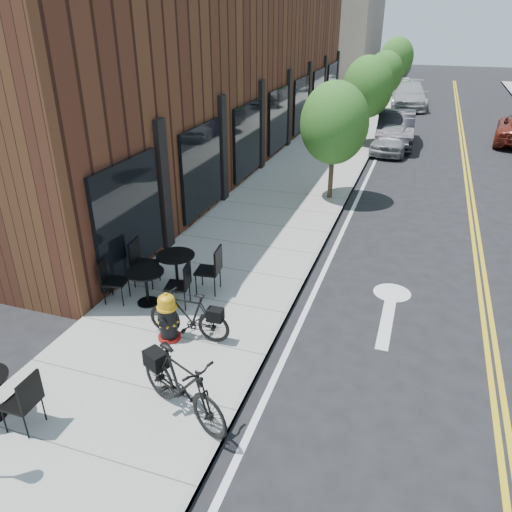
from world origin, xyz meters
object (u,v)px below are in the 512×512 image
at_px(parked_car_c, 409,95).
at_px(bistro_set_c, 146,282).
at_px(fire_hydrant, 168,317).
at_px(parked_car_b, 395,129).
at_px(parked_car_a, 393,138).
at_px(bistro_set_b, 176,266).
at_px(bicycle_right, 182,385).
at_px(bicycle_left, 189,315).

bearing_deg(parked_car_c, bistro_set_c, -101.46).
distance_m(fire_hydrant, parked_car_b, 18.08).
height_order(parked_car_a, parked_car_b, parked_car_b).
bearing_deg(bistro_set_b, fire_hydrant, -74.22).
bearing_deg(bicycle_right, bistro_set_c, 63.74).
bearing_deg(bistro_set_b, parked_car_c, 76.26).
bearing_deg(bistro_set_c, bistro_set_b, 58.82).
bearing_deg(bistro_set_b, bistro_set_c, -116.49).
bearing_deg(bistro_set_c, bicycle_right, -62.30).
relative_size(bistro_set_c, parked_car_a, 0.51).
bearing_deg(parked_car_c, bistro_set_b, -101.07).
xyz_separation_m(fire_hydrant, bistro_set_b, (-0.75, 1.84, 0.07)).
distance_m(bistro_set_c, parked_car_c, 28.07).
xyz_separation_m(bicycle_right, parked_car_a, (1.55, 18.24, -0.08)).
bearing_deg(bicycle_right, parked_car_c, 22.08).
height_order(bistro_set_c, parked_car_c, parked_car_c).
xyz_separation_m(bicycle_left, bistro_set_b, (-1.11, 1.68, 0.04)).
xyz_separation_m(fire_hydrant, parked_car_c, (2.73, 28.84, 0.20)).
bearing_deg(parked_car_c, bicycle_right, -96.60).
xyz_separation_m(bistro_set_c, parked_car_b, (3.79, 16.84, 0.17)).
bearing_deg(parked_car_a, parked_car_c, 95.89).
bearing_deg(parked_car_a, parked_car_b, 96.26).
relative_size(bicycle_right, parked_car_c, 0.36).
bearing_deg(parked_car_c, parked_car_a, -93.66).
relative_size(fire_hydrant, parked_car_b, 0.21).
distance_m(fire_hydrant, bicycle_right, 2.13).
bearing_deg(parked_car_c, bicycle_left, -98.44).
bearing_deg(bicycle_left, parked_car_c, 173.86).
distance_m(bicycle_right, bistro_set_c, 3.58).
height_order(bistro_set_c, parked_car_a, parked_car_a).
height_order(bistro_set_b, parked_car_b, parked_car_b).
height_order(bistro_set_b, parked_car_a, parked_car_a).
distance_m(parked_car_a, parked_car_c, 12.37).
relative_size(bicycle_left, parked_car_a, 0.44).
relative_size(bistro_set_b, parked_car_c, 0.37).
height_order(bistro_set_b, parked_car_c, parked_car_c).
bearing_deg(fire_hydrant, parked_car_c, 61.27).
bearing_deg(bistro_set_b, bicycle_right, -68.12).
xyz_separation_m(fire_hydrant, parked_car_b, (2.73, 17.87, 0.19)).
bearing_deg(bicycle_left, bistro_set_b, -147.94).
distance_m(bicycle_right, parked_car_b, 19.70).
bearing_deg(bistro_set_c, fire_hydrant, -55.30).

